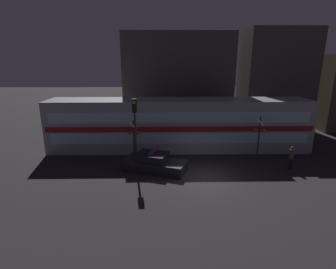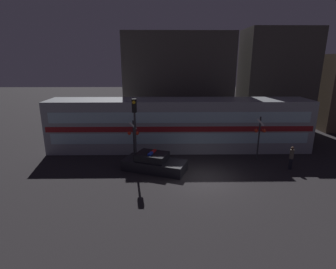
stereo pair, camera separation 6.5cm
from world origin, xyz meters
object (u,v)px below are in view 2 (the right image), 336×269
(train, at_px, (179,125))
(pedestrian, at_px, (291,158))
(crossing_signal_near, at_px, (259,134))
(traffic_light_corner, at_px, (135,121))
(police_car, at_px, (154,163))

(train, distance_m, pedestrian, 8.95)
(crossing_signal_near, height_order, traffic_light_corner, traffic_light_corner)
(train, xyz_separation_m, traffic_light_corner, (-3.24, -4.37, 1.32))
(police_car, xyz_separation_m, pedestrian, (9.58, 0.03, 0.34))
(pedestrian, height_order, traffic_light_corner, traffic_light_corner)
(train, height_order, crossing_signal_near, train)
(crossing_signal_near, bearing_deg, train, 153.64)
(train, relative_size, pedestrian, 13.02)
(police_car, height_order, crossing_signal_near, crossing_signal_near)
(train, bearing_deg, pedestrian, -31.00)
(train, bearing_deg, crossing_signal_near, -26.36)
(train, relative_size, traffic_light_corner, 4.36)
(train, relative_size, crossing_signal_near, 6.34)
(crossing_signal_near, bearing_deg, police_car, -167.68)
(police_car, bearing_deg, pedestrian, 20.97)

